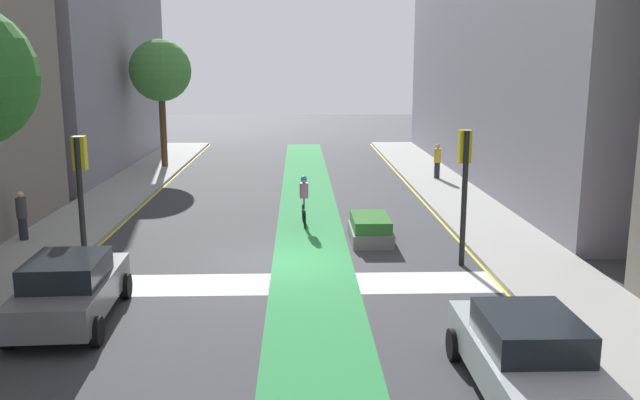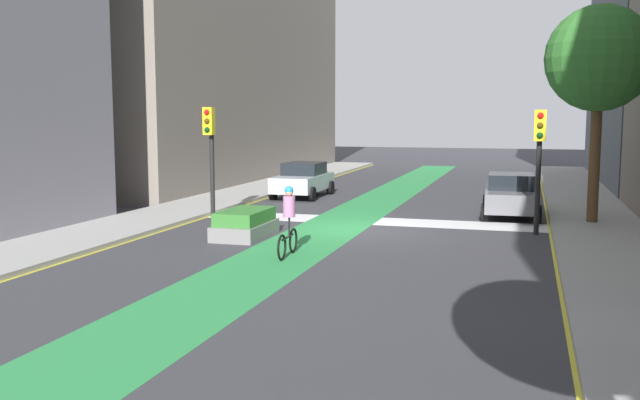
% 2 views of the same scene
% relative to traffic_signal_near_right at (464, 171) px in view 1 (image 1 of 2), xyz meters
% --- Properties ---
extents(ground_plane, '(120.00, 120.00, 0.00)m').
position_rel_traffic_signal_near_right_xyz_m(ground_plane, '(-5.39, 0.33, -2.80)').
color(ground_plane, '#38383D').
extents(bike_lane_paint, '(2.40, 60.00, 0.01)m').
position_rel_traffic_signal_near_right_xyz_m(bike_lane_paint, '(-4.40, 0.33, -2.80)').
color(bike_lane_paint, '#2D8C47').
rests_on(bike_lane_paint, ground_plane).
extents(crosswalk_band, '(12.00, 1.80, 0.01)m').
position_rel_traffic_signal_near_right_xyz_m(crosswalk_band, '(-5.39, -1.67, -2.80)').
color(crosswalk_band, silver).
rests_on(crosswalk_band, ground_plane).
extents(sidewalk_left, '(3.00, 60.00, 0.15)m').
position_rel_traffic_signal_near_right_xyz_m(sidewalk_left, '(-12.89, 0.33, -2.73)').
color(sidewalk_left, '#9E9E99').
rests_on(sidewalk_left, ground_plane).
extents(curb_stripe_left, '(0.16, 60.00, 0.01)m').
position_rel_traffic_signal_near_right_xyz_m(curb_stripe_left, '(-11.39, 0.33, -2.80)').
color(curb_stripe_left, yellow).
rests_on(curb_stripe_left, ground_plane).
extents(sidewalk_right, '(3.00, 60.00, 0.15)m').
position_rel_traffic_signal_near_right_xyz_m(sidewalk_right, '(2.11, 0.33, -2.73)').
color(sidewalk_right, '#9E9E99').
rests_on(sidewalk_right, ground_plane).
extents(curb_stripe_right, '(0.16, 60.00, 0.01)m').
position_rel_traffic_signal_near_right_xyz_m(curb_stripe_right, '(0.61, 0.33, -2.80)').
color(curb_stripe_right, yellow).
rests_on(curb_stripe_right, ground_plane).
extents(traffic_signal_near_right, '(0.35, 0.52, 3.98)m').
position_rel_traffic_signal_near_right_xyz_m(traffic_signal_near_right, '(0.00, 0.00, 0.00)').
color(traffic_signal_near_right, black).
rests_on(traffic_signal_near_right, ground_plane).
extents(traffic_signal_near_left, '(0.35, 0.52, 3.87)m').
position_rel_traffic_signal_near_right_xyz_m(traffic_signal_near_left, '(-10.93, -0.25, -0.07)').
color(traffic_signal_near_left, black).
rests_on(traffic_signal_near_left, ground_plane).
extents(car_grey_left_near, '(2.17, 4.27, 1.57)m').
position_rel_traffic_signal_near_right_xyz_m(car_grey_left_near, '(-10.04, -4.20, -2.00)').
color(car_grey_left_near, slate).
rests_on(car_grey_left_near, ground_plane).
extents(car_silver_right_near, '(2.03, 4.21, 1.57)m').
position_rel_traffic_signal_near_right_xyz_m(car_silver_right_near, '(-0.80, -8.01, -2.00)').
color(car_silver_right_near, '#B2B7BF').
rests_on(car_silver_right_near, ground_plane).
extents(cyclist_in_lane, '(0.32, 1.73, 1.86)m').
position_rel_traffic_signal_near_right_xyz_m(cyclist_in_lane, '(-4.61, 5.04, -1.83)').
color(cyclist_in_lane, black).
rests_on(cyclist_in_lane, ground_plane).
extents(pedestrian_sidewalk_right_a, '(0.34, 0.34, 1.75)m').
position_rel_traffic_signal_near_right_xyz_m(pedestrian_sidewalk_right_a, '(2.23, 14.29, -1.76)').
color(pedestrian_sidewalk_right_a, '#262638').
rests_on(pedestrian_sidewalk_right_a, sidewalk_right).
extents(pedestrian_sidewalk_left_a, '(0.34, 0.34, 1.62)m').
position_rel_traffic_signal_near_right_xyz_m(pedestrian_sidewalk_left_a, '(-13.89, 2.70, -1.83)').
color(pedestrian_sidewalk_left_a, '#262638').
rests_on(pedestrian_sidewalk_left_a, sidewalk_left).
extents(street_tree_far, '(3.41, 3.41, 7.06)m').
position_rel_traffic_signal_near_right_xyz_m(street_tree_far, '(-12.41, 18.86, 2.66)').
color(street_tree_far, brown).
rests_on(street_tree_far, sidewalk_left).
extents(median_planter, '(1.34, 2.44, 0.85)m').
position_rel_traffic_signal_near_right_xyz_m(median_planter, '(-2.40, 2.73, -2.40)').
color(median_planter, slate).
rests_on(median_planter, ground_plane).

